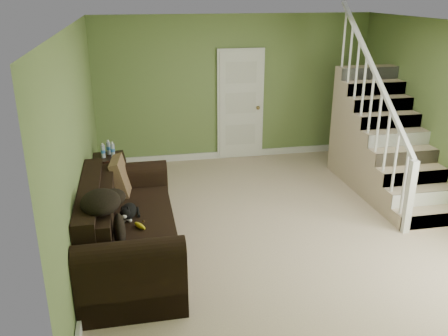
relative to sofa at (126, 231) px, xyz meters
name	(u,v)px	position (x,y,z in m)	size (l,w,h in m)	color
floor	(277,221)	(2.02, 0.59, -0.36)	(5.00, 5.50, 0.01)	tan
ceiling	(286,24)	(2.02, 0.59, 2.24)	(5.00, 5.50, 0.01)	white
wall_back	(235,89)	(2.02, 3.34, 0.94)	(5.00, 0.04, 2.60)	olive
wall_front	(394,231)	(2.02, -2.16, 0.94)	(5.00, 0.04, 2.60)	olive
wall_left	(79,142)	(-0.48, 0.59, 0.94)	(0.04, 5.50, 2.60)	olive
baseboard_back	(235,154)	(2.02, 3.31, -0.30)	(5.00, 0.04, 0.12)	white
baseboard_left	(92,234)	(-0.45, 0.59, -0.30)	(0.04, 5.50, 0.12)	white
baseboard_right	(439,202)	(4.49, 0.59, -0.30)	(0.04, 5.50, 0.12)	white
door	(240,105)	(2.12, 3.29, 0.64)	(0.86, 0.12, 2.02)	white
staircase	(381,147)	(4.02, 1.55, 0.28)	(1.00, 2.51, 2.82)	tan
sofa	(126,231)	(0.00, 0.00, 0.00)	(1.04, 2.42, 0.96)	black
side_table	(110,173)	(-0.23, 2.13, -0.07)	(0.52, 0.52, 0.80)	black
cat	(129,212)	(0.05, 0.01, 0.24)	(0.24, 0.48, 0.23)	black
banana	(140,226)	(0.17, -0.25, 0.18)	(0.06, 0.20, 0.06)	gold
throw_pillow	(121,176)	(-0.03, 0.83, 0.36)	(0.12, 0.48, 0.48)	#49341D
throw_blanket	(101,202)	(-0.21, -0.51, 0.63)	(0.39, 0.52, 0.21)	black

